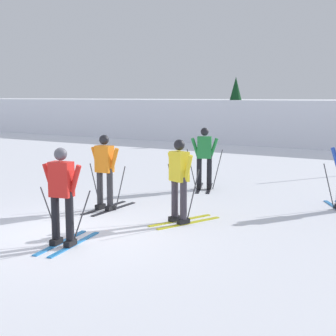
{
  "coord_description": "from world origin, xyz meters",
  "views": [
    {
      "loc": [
        6.36,
        -6.56,
        2.57
      ],
      "look_at": [
        0.2,
        3.24,
        0.9
      ],
      "focal_mm": 53.62,
      "sensor_mm": 36.0,
      "label": 1
    }
  ],
  "objects_px": {
    "skier_green": "(204,157)",
    "skier_orange": "(105,170)",
    "skier_red": "(62,194)",
    "conifer_far_right": "(235,105)",
    "skier_yellow": "(180,179)"
  },
  "relations": [
    {
      "from": "skier_orange",
      "to": "skier_yellow",
      "type": "bearing_deg",
      "value": -3.77
    },
    {
      "from": "skier_red",
      "to": "skier_green",
      "type": "height_order",
      "value": "same"
    },
    {
      "from": "conifer_far_right",
      "to": "skier_yellow",
      "type": "bearing_deg",
      "value": -69.03
    },
    {
      "from": "skier_green",
      "to": "skier_orange",
      "type": "height_order",
      "value": "same"
    },
    {
      "from": "conifer_far_right",
      "to": "skier_green",
      "type": "bearing_deg",
      "value": -68.91
    },
    {
      "from": "skier_red",
      "to": "conifer_far_right",
      "type": "bearing_deg",
      "value": 106.01
    },
    {
      "from": "skier_red",
      "to": "skier_orange",
      "type": "relative_size",
      "value": 1.0
    },
    {
      "from": "skier_yellow",
      "to": "conifer_far_right",
      "type": "relative_size",
      "value": 0.48
    },
    {
      "from": "skier_yellow",
      "to": "skier_orange",
      "type": "distance_m",
      "value": 2.04
    },
    {
      "from": "skier_green",
      "to": "skier_orange",
      "type": "xyz_separation_m",
      "value": [
        -0.7,
        -3.44,
        -0.0
      ]
    },
    {
      "from": "skier_green",
      "to": "skier_red",
      "type": "bearing_deg",
      "value": -85.74
    },
    {
      "from": "skier_red",
      "to": "skier_orange",
      "type": "distance_m",
      "value": 2.79
    },
    {
      "from": "skier_red",
      "to": "conifer_far_right",
      "type": "height_order",
      "value": "conifer_far_right"
    },
    {
      "from": "skier_green",
      "to": "conifer_far_right",
      "type": "distance_m",
      "value": 13.84
    },
    {
      "from": "skier_yellow",
      "to": "conifer_far_right",
      "type": "height_order",
      "value": "conifer_far_right"
    }
  ]
}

